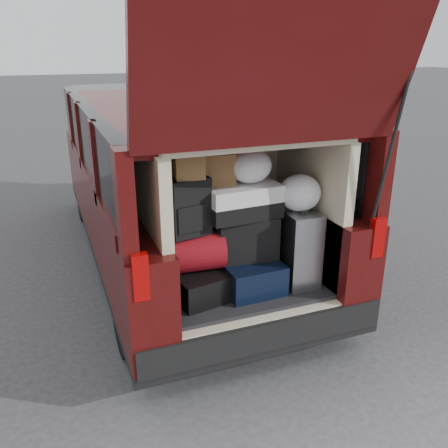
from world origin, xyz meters
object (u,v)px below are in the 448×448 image
(black_hardshell, at_px, (195,282))
(silver_roller, at_px, (297,246))
(black_soft_case, at_px, (245,237))
(backpack, at_px, (188,207))
(red_duffel, at_px, (193,252))
(twotone_duffel, at_px, (243,201))
(navy_hardshell, at_px, (248,273))

(black_hardshell, xyz_separation_m, silver_roller, (0.82, -0.08, 0.19))
(black_hardshell, height_order, black_soft_case, black_soft_case)
(black_soft_case, relative_size, backpack, 1.11)
(silver_roller, height_order, red_duffel, silver_roller)
(black_soft_case, xyz_separation_m, backpack, (-0.46, -0.03, 0.31))
(black_soft_case, distance_m, twotone_duffel, 0.29)
(twotone_duffel, bearing_deg, backpack, 179.01)
(silver_roller, bearing_deg, black_hardshell, 177.57)
(silver_roller, height_order, black_soft_case, silver_roller)
(black_hardshell, bearing_deg, black_soft_case, -6.70)
(black_hardshell, distance_m, twotone_duffel, 0.70)
(black_soft_case, height_order, backpack, backpack)
(black_hardshell, height_order, twotone_duffel, twotone_duffel)
(twotone_duffel, bearing_deg, black_hardshell, 178.42)
(red_duffel, relative_size, backpack, 1.08)
(silver_roller, xyz_separation_m, red_duffel, (-0.83, 0.08, 0.06))
(black_hardshell, height_order, silver_roller, silver_roller)
(black_hardshell, distance_m, red_duffel, 0.25)
(silver_roller, relative_size, red_duffel, 1.32)
(backpack, relative_size, twotone_duffel, 0.76)
(navy_hardshell, height_order, red_duffel, red_duffel)
(red_duffel, bearing_deg, navy_hardshell, 0.56)
(silver_roller, relative_size, twotone_duffel, 1.08)
(navy_hardshell, bearing_deg, twotone_duffel, 129.59)
(black_soft_case, bearing_deg, backpack, -171.13)
(silver_roller, distance_m, backpack, 0.95)
(silver_roller, bearing_deg, navy_hardshell, 175.70)
(black_hardshell, xyz_separation_m, backpack, (-0.04, -0.01, 0.60))
(twotone_duffel, bearing_deg, red_duffel, 178.02)
(backpack, bearing_deg, black_hardshell, -2.78)
(red_duffel, bearing_deg, silver_roller, -1.10)
(red_duffel, bearing_deg, black_soft_case, 7.35)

